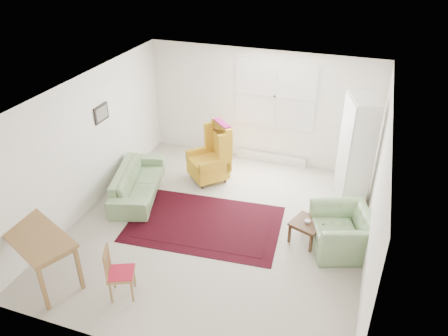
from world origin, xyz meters
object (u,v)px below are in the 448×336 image
(wingback_chair, at_px, (208,153))
(desk_chair, at_px, (121,273))
(coffee_table, at_px, (306,231))
(cabinet, at_px, (356,151))
(armchair, at_px, (342,228))
(desk, at_px, (41,257))
(sofa, at_px, (137,177))
(stool, at_px, (214,164))

(wingback_chair, distance_m, desk_chair, 3.44)
(wingback_chair, distance_m, coffee_table, 2.69)
(coffee_table, bearing_deg, cabinet, 70.07)
(armchair, bearing_deg, wingback_chair, -135.34)
(desk_chair, bearing_deg, desk, 70.25)
(sofa, relative_size, wingback_chair, 1.54)
(coffee_table, height_order, stool, same)
(sofa, height_order, desk, desk)
(stool, xyz_separation_m, desk_chair, (-0.02, -3.78, 0.22))
(stool, bearing_deg, desk, -108.89)
(wingback_chair, relative_size, cabinet, 0.59)
(stool, bearing_deg, armchair, -30.64)
(wingback_chair, bearing_deg, armchair, 18.26)
(sofa, xyz_separation_m, cabinet, (3.97, 1.19, 0.66))
(cabinet, relative_size, desk, 1.60)
(coffee_table, relative_size, stool, 1.22)
(sofa, bearing_deg, wingback_chair, -65.02)
(armchair, xyz_separation_m, wingback_chair, (-2.85, 1.35, 0.22))
(coffee_table, bearing_deg, armchair, 0.45)
(sofa, relative_size, desk_chair, 2.28)
(sofa, distance_m, cabinet, 4.20)
(stool, bearing_deg, desk_chair, -90.35)
(coffee_table, bearing_deg, stool, 143.40)
(coffee_table, xyz_separation_m, desk, (-3.60, -2.18, 0.22))
(cabinet, height_order, desk, cabinet)
(wingback_chair, xyz_separation_m, coffee_table, (2.29, -1.35, -0.42))
(sofa, distance_m, armchair, 3.99)
(cabinet, distance_m, desk, 5.64)
(armchair, bearing_deg, desk_chair, -73.95)
(coffee_table, relative_size, desk_chair, 0.58)
(cabinet, bearing_deg, sofa, 179.72)
(sofa, xyz_separation_m, desk, (-0.20, -2.56, 0.03))
(coffee_table, distance_m, desk, 4.21)
(stool, height_order, desk, desk)
(wingback_chair, xyz_separation_m, stool, (0.01, 0.34, -0.42))
(sofa, bearing_deg, desk_chair, -171.89)
(desk_chair, bearing_deg, sofa, 0.30)
(armchair, distance_m, desk, 4.70)
(stool, height_order, cabinet, cabinet)
(armchair, height_order, cabinet, cabinet)
(cabinet, bearing_deg, desk, -154.94)
(cabinet, bearing_deg, armchair, -106.93)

